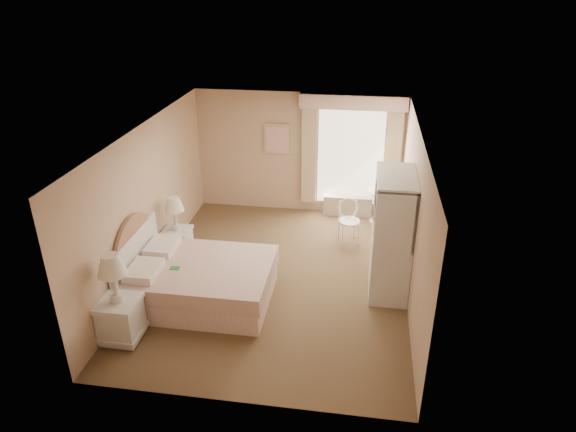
% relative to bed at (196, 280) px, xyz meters
% --- Properties ---
extents(room, '(4.21, 5.51, 2.51)m').
position_rel_bed_xyz_m(room, '(1.12, 0.77, 0.90)').
color(room, brown).
rests_on(room, ground).
extents(window, '(2.05, 0.22, 2.51)m').
position_rel_bed_xyz_m(window, '(2.17, 3.43, 0.99)').
color(window, white).
rests_on(window, room).
extents(framed_art, '(0.52, 0.04, 0.62)m').
position_rel_bed_xyz_m(framed_art, '(0.67, 3.49, 1.20)').
color(framed_art, tan).
rests_on(framed_art, room).
extents(bed, '(2.12, 1.63, 1.45)m').
position_rel_bed_xyz_m(bed, '(0.00, 0.00, 0.00)').
color(bed, '#D48C8A').
rests_on(bed, room).
extents(nightstand_near, '(0.54, 0.54, 1.31)m').
position_rel_bed_xyz_m(nightstand_near, '(-0.72, -1.08, 0.15)').
color(nightstand_near, white).
rests_on(nightstand_near, room).
extents(nightstand_far, '(0.47, 0.47, 1.14)m').
position_rel_bed_xyz_m(nightstand_far, '(-0.72, 1.20, 0.08)').
color(nightstand_far, white).
rests_on(nightstand_far, room).
extents(round_table, '(0.65, 0.65, 0.69)m').
position_rel_bed_xyz_m(round_table, '(2.87, 3.17, 0.11)').
color(round_table, silver).
rests_on(round_table, room).
extents(cafe_chair, '(0.50, 0.50, 0.83)m').
position_rel_bed_xyz_m(cafe_chair, '(2.23, 2.29, 0.13)').
color(cafe_chair, silver).
rests_on(cafe_chair, room).
extents(armoire, '(0.58, 1.16, 1.93)m').
position_rel_bed_xyz_m(armoire, '(2.93, 0.77, 0.45)').
color(armoire, white).
rests_on(armoire, room).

